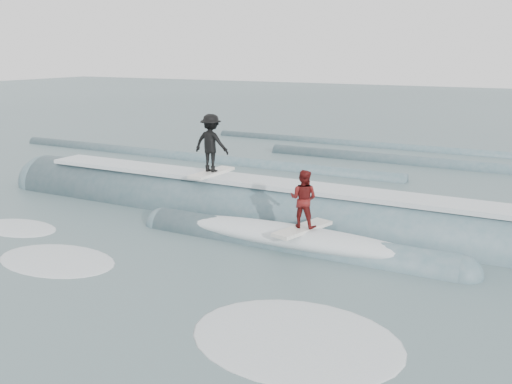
% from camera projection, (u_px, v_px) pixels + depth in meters
% --- Properties ---
extents(ground, '(160.00, 160.00, 0.00)m').
position_uv_depth(ground, '(138.00, 293.00, 12.90)').
color(ground, '#394E53').
rests_on(ground, ground).
extents(breaking_wave, '(22.62, 3.95, 2.34)m').
position_uv_depth(breaking_wave, '(273.00, 220.00, 18.25)').
color(breaking_wave, '#3C5B65').
rests_on(breaking_wave, ground).
extents(surfer_black, '(1.26, 2.03, 2.04)m').
position_uv_depth(surfer_black, '(211.00, 145.00, 19.09)').
color(surfer_black, silver).
rests_on(surfer_black, ground).
extents(surfer_red, '(1.06, 2.07, 1.70)m').
position_uv_depth(surfer_red, '(303.00, 203.00, 15.45)').
color(surfer_red, silver).
rests_on(surfer_red, ground).
extents(whitewater, '(15.27, 7.30, 0.10)m').
position_uv_depth(whitewater, '(140.00, 306.00, 12.20)').
color(whitewater, silver).
rests_on(whitewater, ground).
extents(far_swells, '(35.96, 8.65, 0.80)m').
position_uv_depth(far_swells, '(363.00, 161.00, 28.17)').
color(far_swells, '#3C5B65').
rests_on(far_swells, ground).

